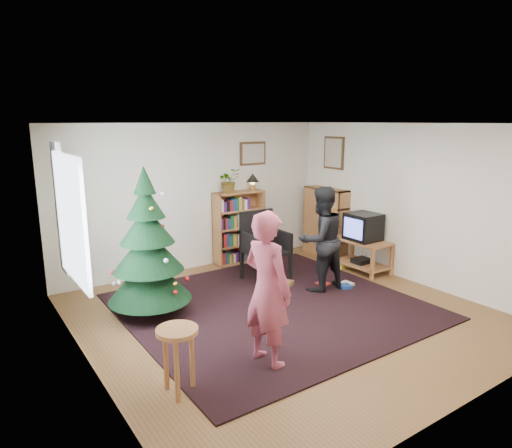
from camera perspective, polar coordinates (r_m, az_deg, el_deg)
floor at (r=6.24m, az=3.62°, el=-11.20°), size 5.00×5.00×0.00m
ceiling at (r=5.70m, az=3.98°, el=12.42°), size 5.00×5.00×0.00m
wall_back at (r=7.92m, az=-7.43°, el=3.36°), size 5.00×0.02×2.50m
wall_front at (r=4.24m, az=25.20°, el=-6.10°), size 5.00×0.02×2.50m
wall_left at (r=4.77m, az=-20.65°, el=-3.67°), size 0.02×5.00×2.50m
wall_right at (r=7.62m, az=18.80°, el=2.40°), size 0.02×5.00×2.50m
rug at (r=6.45m, az=1.96°, el=-10.24°), size 3.80×3.60×0.02m
window_pane at (r=5.29m, az=-22.13°, el=0.57°), size 0.04×1.20×1.40m
curtain at (r=5.97m, az=-23.22°, el=1.78°), size 0.06×0.35×1.60m
picture_back at (r=8.40m, az=-0.40°, el=8.81°), size 0.55×0.03×0.42m
picture_right at (r=8.67m, az=9.71°, el=8.76°), size 0.03×0.50×0.60m
christmas_tree at (r=6.12m, az=-13.33°, el=-3.75°), size 1.09×1.09×1.99m
bookshelf_back at (r=8.27m, az=-2.13°, el=-0.28°), size 0.95×0.30×1.30m
bookshelf_right at (r=8.77m, az=8.69°, el=0.34°), size 0.30×0.95×1.30m
tv_stand at (r=8.05m, az=13.09°, el=-3.45°), size 0.53×0.96×0.55m
crt_tv at (r=7.94m, az=13.24°, el=-0.33°), size 0.49×0.52×0.46m
armchair at (r=7.32m, az=0.67°, el=-2.41°), size 0.64×0.64×1.13m
stool at (r=4.44m, az=-9.78°, el=-14.49°), size 0.40×0.40×0.66m
person_standing at (r=4.76m, az=1.44°, el=-8.15°), size 0.50×0.67×1.66m
person_by_chair at (r=6.89m, az=8.12°, el=-1.93°), size 0.80×0.64×1.59m
potted_plant at (r=8.01m, az=-3.40°, el=5.45°), size 0.39×0.34×0.42m
table_lamp at (r=8.28m, az=-0.42°, el=5.68°), size 0.23×0.23×0.31m
floor_clutter at (r=7.46m, az=7.88°, el=-6.86°), size 1.57×1.23×0.08m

